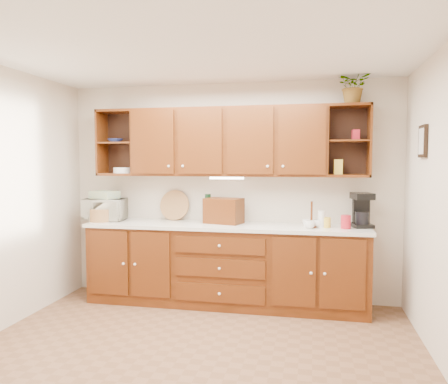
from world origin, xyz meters
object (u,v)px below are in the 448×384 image
at_px(microwave, 105,209).
at_px(coffee_maker, 362,210).
at_px(bread_box, 224,211).
at_px(potted_plant, 354,86).

xyz_separation_m(microwave, coffee_maker, (3.04, 0.07, 0.05)).
height_order(bread_box, coffee_maker, coffee_maker).
relative_size(microwave, coffee_maker, 1.27).
height_order(bread_box, potted_plant, potted_plant).
distance_m(coffee_maker, potted_plant, 1.36).
height_order(microwave, bread_box, bread_box).
xyz_separation_m(microwave, bread_box, (1.49, 0.03, 0.01)).
relative_size(bread_box, coffee_maker, 1.11).
relative_size(microwave, potted_plant, 1.26).
bearing_deg(microwave, potted_plant, -5.70).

